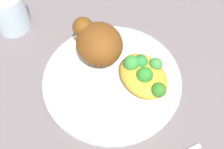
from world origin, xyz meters
TOP-DOWN VIEW (x-y plane):
  - ground_plane at (0.00, 0.00)m, footprint 2.00×2.00m
  - plate at (0.00, 0.00)m, footprint 0.26×0.26m
  - roasted_chicken at (0.06, -0.00)m, footprint 0.11×0.09m
  - rice_pile at (-0.03, 0.05)m, footprint 0.08×0.07m
  - mac_cheese_with_broccoli at (-0.03, -0.05)m, footprint 0.11×0.08m
  - water_glass at (0.23, 0.11)m, footprint 0.07×0.07m

SIDE VIEW (x-z plane):
  - ground_plane at x=0.00m, z-range 0.00..0.00m
  - plate at x=0.00m, z-range 0.00..0.02m
  - rice_pile at x=-0.03m, z-range 0.02..0.05m
  - mac_cheese_with_broccoli at x=-0.03m, z-range 0.01..0.06m
  - water_glass at x=0.23m, z-range 0.00..0.08m
  - roasted_chicken at x=0.06m, z-range 0.02..0.09m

